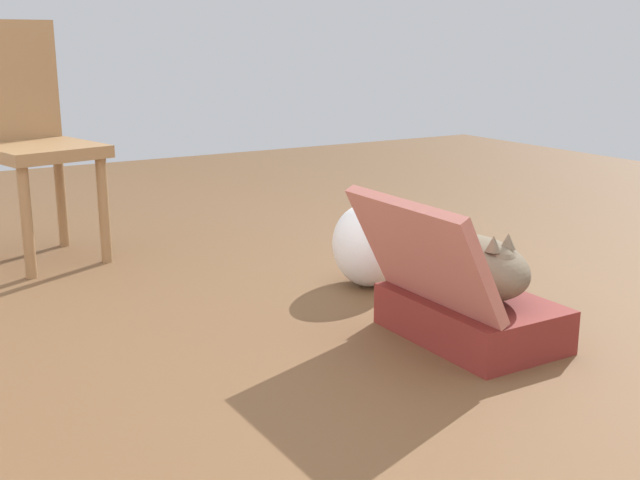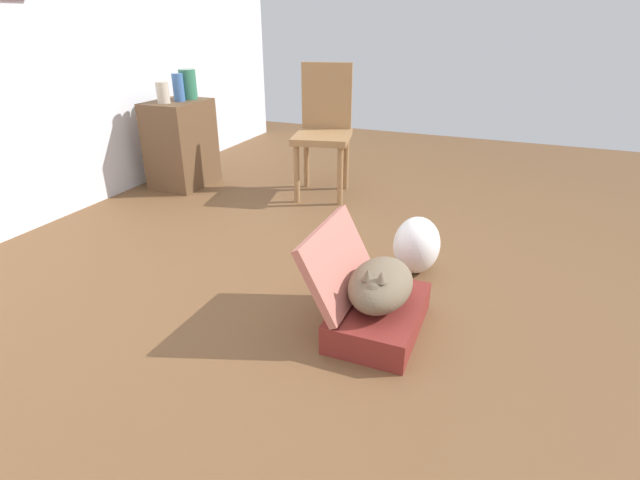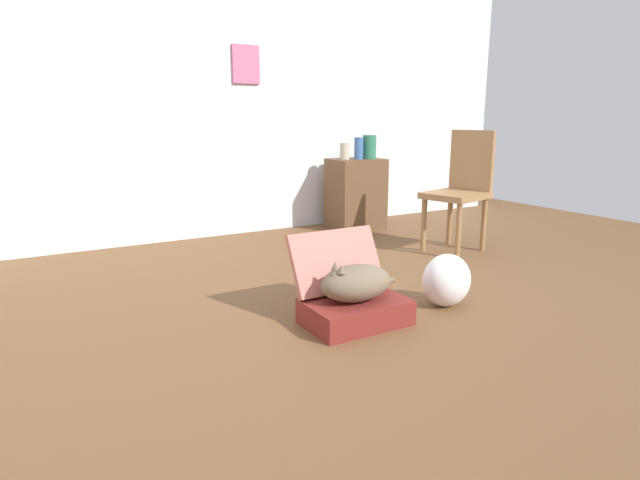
{
  "view_description": "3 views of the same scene",
  "coord_description": "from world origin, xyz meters",
  "px_view_note": "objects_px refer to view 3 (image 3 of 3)",
  "views": [
    {
      "loc": [
        -2.1,
        1.36,
        0.92
      ],
      "look_at": [
        -0.4,
        0.34,
        0.42
      ],
      "focal_mm": 44.87,
      "sensor_mm": 36.0,
      "label": 1
    },
    {
      "loc": [
        -2.1,
        -0.71,
        1.29
      ],
      "look_at": [
        -0.21,
        0.07,
        0.35
      ],
      "focal_mm": 26.95,
      "sensor_mm": 36.0,
      "label": 2
    },
    {
      "loc": [
        -1.83,
        -2.48,
        1.09
      ],
      "look_at": [
        -0.16,
        0.39,
        0.32
      ],
      "focal_mm": 29.56,
      "sensor_mm": 36.0,
      "label": 3
    }
  ],
  "objects_px": {
    "vase_round": "(359,148)",
    "side_table": "(356,194)",
    "suitcase_base": "(356,312)",
    "cat": "(355,283)",
    "vase_tall": "(345,151)",
    "vase_short": "(369,147)",
    "chair": "(461,187)",
    "plastic_bag_white": "(447,280)"
  },
  "relations": [
    {
      "from": "vase_tall",
      "to": "vase_round",
      "type": "xyz_separation_m",
      "value": [
        0.13,
        -0.05,
        0.03
      ]
    },
    {
      "from": "cat",
      "to": "side_table",
      "type": "height_order",
      "value": "side_table"
    },
    {
      "from": "suitcase_base",
      "to": "cat",
      "type": "distance_m",
      "value": 0.17
    },
    {
      "from": "vase_round",
      "to": "side_table",
      "type": "bearing_deg",
      "value": 90.0
    },
    {
      "from": "side_table",
      "to": "vase_round",
      "type": "distance_m",
      "value": 0.45
    },
    {
      "from": "suitcase_base",
      "to": "vase_short",
      "type": "bearing_deg",
      "value": 53.36
    },
    {
      "from": "suitcase_base",
      "to": "chair",
      "type": "relative_size",
      "value": 0.55
    },
    {
      "from": "suitcase_base",
      "to": "chair",
      "type": "distance_m",
      "value": 1.98
    },
    {
      "from": "plastic_bag_white",
      "to": "side_table",
      "type": "height_order",
      "value": "side_table"
    },
    {
      "from": "side_table",
      "to": "vase_tall",
      "type": "relative_size",
      "value": 4.37
    },
    {
      "from": "vase_short",
      "to": "chair",
      "type": "distance_m",
      "value": 1.17
    },
    {
      "from": "cat",
      "to": "chair",
      "type": "xyz_separation_m",
      "value": [
        1.68,
        0.95,
        0.29
      ]
    },
    {
      "from": "plastic_bag_white",
      "to": "suitcase_base",
      "type": "bearing_deg",
      "value": 177.09
    },
    {
      "from": "side_table",
      "to": "vase_round",
      "type": "bearing_deg",
      "value": -90.0
    },
    {
      "from": "plastic_bag_white",
      "to": "vase_round",
      "type": "relative_size",
      "value": 1.5
    },
    {
      "from": "cat",
      "to": "vase_round",
      "type": "relative_size",
      "value": 2.33
    },
    {
      "from": "side_table",
      "to": "vase_round",
      "type": "height_order",
      "value": "vase_round"
    },
    {
      "from": "suitcase_base",
      "to": "plastic_bag_white",
      "type": "distance_m",
      "value": 0.63
    },
    {
      "from": "suitcase_base",
      "to": "chair",
      "type": "xyz_separation_m",
      "value": [
        1.68,
        0.95,
        0.46
      ]
    },
    {
      "from": "vase_tall",
      "to": "vase_short",
      "type": "relative_size",
      "value": 0.69
    },
    {
      "from": "vase_short",
      "to": "cat",
      "type": "bearing_deg",
      "value": -126.73
    },
    {
      "from": "side_table",
      "to": "suitcase_base",
      "type": "bearing_deg",
      "value": -123.84
    },
    {
      "from": "vase_round",
      "to": "vase_short",
      "type": "bearing_deg",
      "value": 0.29
    },
    {
      "from": "suitcase_base",
      "to": "side_table",
      "type": "height_order",
      "value": "side_table"
    },
    {
      "from": "chair",
      "to": "cat",
      "type": "bearing_deg",
      "value": -73.64
    },
    {
      "from": "suitcase_base",
      "to": "vase_round",
      "type": "xyz_separation_m",
      "value": [
        1.42,
        2.08,
        0.73
      ]
    },
    {
      "from": "cat",
      "to": "vase_short",
      "type": "distance_m",
      "value": 2.65
    },
    {
      "from": "vase_round",
      "to": "plastic_bag_white",
      "type": "bearing_deg",
      "value": -110.67
    },
    {
      "from": "vase_short",
      "to": "suitcase_base",
      "type": "bearing_deg",
      "value": -126.64
    },
    {
      "from": "plastic_bag_white",
      "to": "vase_short",
      "type": "relative_size",
      "value": 1.37
    },
    {
      "from": "vase_tall",
      "to": "vase_round",
      "type": "bearing_deg",
      "value": -21.79
    },
    {
      "from": "suitcase_base",
      "to": "vase_tall",
      "type": "xyz_separation_m",
      "value": [
        1.29,
        2.13,
        0.7
      ]
    },
    {
      "from": "side_table",
      "to": "chair",
      "type": "relative_size",
      "value": 0.7
    },
    {
      "from": "plastic_bag_white",
      "to": "side_table",
      "type": "bearing_deg",
      "value": 69.66
    },
    {
      "from": "vase_tall",
      "to": "chair",
      "type": "xyz_separation_m",
      "value": [
        0.39,
        -1.18,
        -0.24
      ]
    },
    {
      "from": "suitcase_base",
      "to": "vase_short",
      "type": "distance_m",
      "value": 2.69
    },
    {
      "from": "cat",
      "to": "vase_round",
      "type": "xyz_separation_m",
      "value": [
        1.42,
        2.08,
        0.56
      ]
    },
    {
      "from": "vase_tall",
      "to": "side_table",
      "type": "bearing_deg",
      "value": -6.12
    },
    {
      "from": "suitcase_base",
      "to": "vase_short",
      "type": "height_order",
      "value": "vase_short"
    },
    {
      "from": "plastic_bag_white",
      "to": "vase_tall",
      "type": "bearing_deg",
      "value": 72.81
    },
    {
      "from": "suitcase_base",
      "to": "vase_round",
      "type": "bearing_deg",
      "value": 55.68
    },
    {
      "from": "side_table",
      "to": "vase_round",
      "type": "relative_size",
      "value": 3.3
    }
  ]
}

